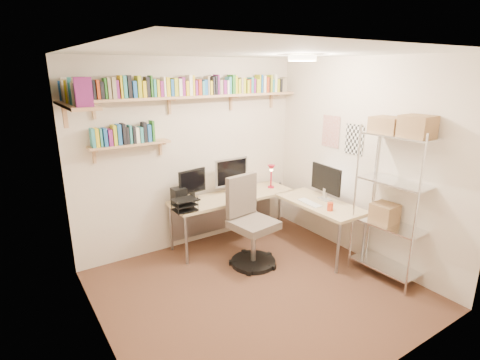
% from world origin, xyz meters
% --- Properties ---
extents(ground, '(3.20, 3.20, 0.00)m').
position_xyz_m(ground, '(0.00, 0.00, 0.00)').
color(ground, '#4E2C21').
rests_on(ground, ground).
extents(room_shell, '(3.24, 3.04, 2.52)m').
position_xyz_m(room_shell, '(0.00, 0.00, 1.55)').
color(room_shell, beige).
rests_on(room_shell, ground).
extents(wall_shelves, '(3.12, 1.09, 0.80)m').
position_xyz_m(wall_shelves, '(-0.44, 1.29, 2.03)').
color(wall_shelves, tan).
rests_on(wall_shelves, ground).
extents(corner_desk, '(2.02, 1.74, 1.18)m').
position_xyz_m(corner_desk, '(0.54, 0.96, 0.67)').
color(corner_desk, '#CEBF86').
rests_on(corner_desk, ground).
extents(office_chair, '(0.59, 0.59, 1.11)m').
position_xyz_m(office_chair, '(0.29, 0.55, 0.47)').
color(office_chair, black).
rests_on(office_chair, ground).
extents(wire_rack, '(0.41, 0.78, 1.90)m').
position_xyz_m(wire_rack, '(1.42, -0.58, 1.29)').
color(wire_rack, silver).
rests_on(wire_rack, ground).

